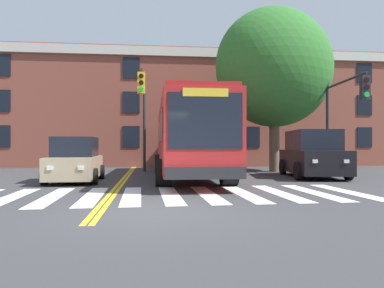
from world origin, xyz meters
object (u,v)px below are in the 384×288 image
at_px(car_black_far_lane, 313,155).
at_px(street_tree_curbside_large, 274,68).
at_px(traffic_light_near_corner, 343,106).
at_px(car_grey_behind_bus, 176,154).
at_px(traffic_light_overhead, 143,103).
at_px(car_tan_near_lane, 76,161).
at_px(city_bus, 187,136).

bearing_deg(car_black_far_lane, street_tree_curbside_large, 97.48).
xyz_separation_m(traffic_light_near_corner, street_tree_curbside_large, (-2.16, 3.35, 2.41)).
height_order(car_grey_behind_bus, traffic_light_near_corner, traffic_light_near_corner).
height_order(car_black_far_lane, traffic_light_overhead, traffic_light_overhead).
distance_m(car_tan_near_lane, traffic_light_overhead, 5.53).
distance_m(car_black_far_lane, street_tree_curbside_large, 6.07).
bearing_deg(traffic_light_overhead, city_bus, -50.79).
distance_m(car_grey_behind_bus, traffic_light_near_corner, 11.43).
xyz_separation_m(car_tan_near_lane, car_grey_behind_bus, (4.62, 9.96, 0.05)).
xyz_separation_m(city_bus, traffic_light_overhead, (-2.01, 2.47, 1.72)).
xyz_separation_m(car_grey_behind_bus, street_tree_curbside_large, (5.10, -5.13, 4.86)).
bearing_deg(car_grey_behind_bus, car_tan_near_lane, -114.91).
bearing_deg(city_bus, street_tree_curbside_large, 32.25).
relative_size(car_tan_near_lane, car_grey_behind_bus, 1.01).
relative_size(traffic_light_near_corner, traffic_light_overhead, 0.94).
bearing_deg(traffic_light_near_corner, traffic_light_overhead, 164.57).
bearing_deg(street_tree_curbside_large, car_tan_near_lane, -153.59).
bearing_deg(car_black_far_lane, car_grey_behind_bus, 122.09).
height_order(car_tan_near_lane, car_black_far_lane, car_black_far_lane).
bearing_deg(city_bus, traffic_light_near_corner, -0.82).
bearing_deg(car_black_far_lane, car_tan_near_lane, -174.22).
relative_size(car_black_far_lane, street_tree_curbside_large, 0.55).
relative_size(city_bus, car_black_far_lane, 2.48).
bearing_deg(car_grey_behind_bus, city_bus, -90.34).
height_order(traffic_light_overhead, street_tree_curbside_large, street_tree_curbside_large).
bearing_deg(traffic_light_near_corner, car_black_far_lane, -165.18).
relative_size(city_bus, traffic_light_near_corner, 2.48).
xyz_separation_m(car_black_far_lane, street_tree_curbside_large, (-0.50, 3.79, 4.71)).
height_order(city_bus, traffic_light_near_corner, traffic_light_near_corner).
distance_m(car_black_far_lane, traffic_light_near_corner, 2.87).
bearing_deg(car_grey_behind_bus, traffic_light_near_corner, -49.44).
relative_size(car_black_far_lane, traffic_light_overhead, 0.94).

